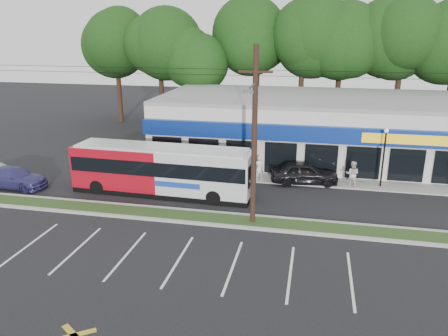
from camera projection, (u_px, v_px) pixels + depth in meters
ground at (198, 226)px, 24.93m from camera, size 120.00×120.00×0.00m
grass_strip at (202, 218)px, 25.84m from camera, size 40.00×1.60×0.12m
curb_south at (199, 223)px, 25.04m from camera, size 40.00×0.25×0.14m
curb_north at (206, 212)px, 26.63m from camera, size 40.00×0.25×0.14m
sidewalk at (295, 180)px, 32.32m from camera, size 32.00×2.20×0.10m
strip_mall at (307, 126)px, 37.87m from camera, size 25.00×12.55×5.30m
utility_pole at (251, 132)px, 23.58m from camera, size 50.00×2.77×10.00m
lamp_post at (384, 151)px, 30.15m from camera, size 0.30×0.30×4.25m
tree_line at (298, 52)px, 45.81m from camera, size 46.76×6.76×11.83m
metrobus at (162, 169)px, 29.31m from camera, size 12.35×3.01×3.30m
car_dark at (304, 173)px, 31.48m from camera, size 5.06×2.67×1.64m
car_blue at (14, 178)px, 30.81m from camera, size 4.96×2.21×1.42m
pedestrian_a at (259, 168)px, 32.10m from camera, size 0.81×0.71×1.87m
pedestrian_b at (352, 174)px, 30.79m from camera, size 1.05×0.90×1.89m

